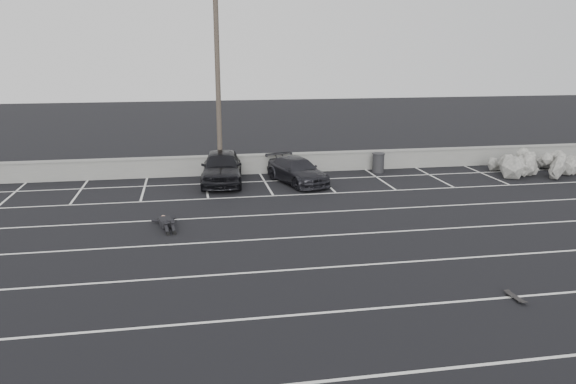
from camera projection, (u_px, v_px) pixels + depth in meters
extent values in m
plane|color=black|center=(286.00, 270.00, 17.22)|extent=(120.00, 120.00, 0.00)
cube|color=gray|center=(241.00, 165.00, 30.45)|extent=(50.00, 0.35, 1.00)
cube|color=gray|center=(241.00, 155.00, 30.33)|extent=(50.00, 0.45, 0.08)
cube|color=silver|center=(337.00, 380.00, 11.50)|extent=(36.00, 0.10, 0.01)
cube|color=silver|center=(306.00, 314.00, 14.36)|extent=(36.00, 0.10, 0.01)
cube|color=silver|center=(286.00, 270.00, 17.22)|extent=(36.00, 0.10, 0.01)
cube|color=silver|center=(271.00, 239.00, 20.08)|extent=(36.00, 0.10, 0.01)
cube|color=silver|center=(260.00, 215.00, 22.95)|extent=(36.00, 0.10, 0.01)
cube|color=silver|center=(252.00, 197.00, 25.81)|extent=(36.00, 0.10, 0.01)
cube|color=silver|center=(245.00, 182.00, 28.67)|extent=(36.00, 0.10, 0.01)
cube|color=silver|center=(13.00, 194.00, 26.30)|extent=(0.10, 5.00, 0.01)
cube|color=silver|center=(80.00, 191.00, 26.82)|extent=(0.10, 5.00, 0.01)
cube|color=silver|center=(144.00, 189.00, 27.33)|extent=(0.10, 5.00, 0.01)
cube|color=silver|center=(206.00, 186.00, 27.85)|extent=(0.10, 5.00, 0.01)
cube|color=silver|center=(266.00, 183.00, 28.36)|extent=(0.10, 5.00, 0.01)
cube|color=silver|center=(324.00, 181.00, 28.88)|extent=(0.10, 5.00, 0.01)
cube|color=silver|center=(379.00, 179.00, 29.39)|extent=(0.10, 5.00, 0.01)
cube|color=silver|center=(433.00, 177.00, 29.91)|extent=(0.10, 5.00, 0.01)
cube|color=silver|center=(485.00, 174.00, 30.42)|extent=(0.10, 5.00, 0.01)
imported|color=black|center=(222.00, 167.00, 28.26)|extent=(2.42, 5.09, 1.68)
imported|color=black|center=(297.00, 171.00, 28.33)|extent=(3.05, 4.71, 1.27)
cylinder|color=#4C4238|center=(218.00, 85.00, 28.43)|extent=(0.26, 0.26, 9.64)
cylinder|color=#272729|center=(378.00, 163.00, 30.85)|extent=(0.79, 0.79, 1.02)
cylinder|color=#272729|center=(379.00, 154.00, 30.72)|extent=(0.87, 0.87, 0.06)
cube|color=black|center=(515.00, 297.00, 15.20)|extent=(0.21, 0.68, 0.02)
cube|color=#272729|center=(510.00, 295.00, 15.42)|extent=(0.14, 0.05, 0.03)
cube|color=#272729|center=(520.00, 301.00, 15.00)|extent=(0.14, 0.05, 0.03)
cylinder|color=black|center=(507.00, 295.00, 15.40)|extent=(0.03, 0.05, 0.05)
cylinder|color=black|center=(513.00, 295.00, 15.44)|extent=(0.03, 0.05, 0.05)
cylinder|color=black|center=(518.00, 302.00, 14.98)|extent=(0.03, 0.05, 0.05)
cylinder|color=black|center=(523.00, 302.00, 15.02)|extent=(0.03, 0.05, 0.05)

